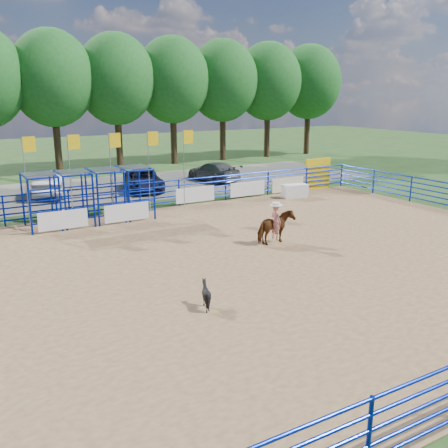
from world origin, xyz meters
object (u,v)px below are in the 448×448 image
at_px(horse_and_rider, 276,224).
at_px(calf, 206,294).
at_px(announcer_table, 295,191).
at_px(car_c, 144,180).
at_px(car_d, 214,172).
at_px(car_b, 53,182).

bearing_deg(horse_and_rider, calf, -142.69).
height_order(announcer_table, horse_and_rider, horse_and_rider).
bearing_deg(car_c, car_d, 21.72).
bearing_deg(calf, announcer_table, -75.62).
distance_m(announcer_table, horse_and_rider, 9.77).
xyz_separation_m(car_b, car_c, (5.38, -1.29, -0.14)).
bearing_deg(announcer_table, car_b, 147.06).
distance_m(calf, car_c, 18.81).
xyz_separation_m(announcer_table, car_b, (-12.36, 8.01, 0.39)).
bearing_deg(calf, car_c, -44.64).
xyz_separation_m(calf, car_d, (10.70, 18.94, 0.27)).
relative_size(calf, car_b, 0.16).
bearing_deg(car_c, calf, -92.59).
distance_m(car_b, car_d, 10.98).
bearing_deg(car_b, calf, 110.83).
relative_size(car_b, car_d, 1.03).
bearing_deg(announcer_table, calf, -136.74).
height_order(horse_and_rider, car_d, horse_and_rider).
relative_size(announcer_table, horse_and_rider, 0.60).
xyz_separation_m(announcer_table, car_c, (-6.98, 6.72, 0.25)).
xyz_separation_m(announcer_table, horse_and_rider, (-6.60, -7.19, 0.46)).
xyz_separation_m(calf, car_b, (-0.27, 19.39, 0.39)).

